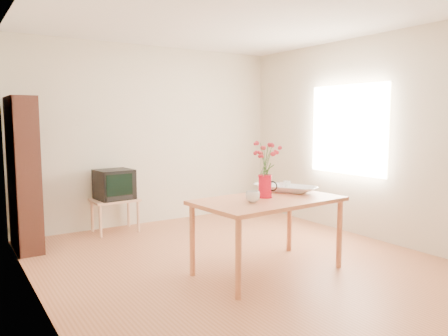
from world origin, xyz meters
TOP-DOWN VIEW (x-y plane):
  - room at (0.03, 0.00)m, footprint 4.50×4.50m
  - table at (0.09, -0.38)m, footprint 1.53×0.95m
  - tv_stand at (-0.70, 1.97)m, footprint 0.60×0.45m
  - bookshelf at (-1.85, 1.75)m, footprint 0.28×0.70m
  - pitcher at (0.10, -0.31)m, footprint 0.15×0.21m
  - flowers at (0.10, -0.31)m, footprint 0.27×0.27m
  - mug at (-0.15, -0.44)m, footprint 0.19×0.19m
  - bowl at (0.49, -0.16)m, footprint 0.62×0.62m
  - teacup_a at (0.45, -0.16)m, footprint 0.08×0.08m
  - teacup_b at (0.54, -0.14)m, footprint 0.10×0.10m
  - television at (-0.70, 1.98)m, footprint 0.50×0.47m

SIDE VIEW (x-z plane):
  - tv_stand at x=-0.70m, z-range 0.16..0.62m
  - television at x=-0.70m, z-range 0.46..0.87m
  - table at x=0.09m, z-range 0.30..1.05m
  - mug at x=-0.15m, z-range 0.75..0.86m
  - bookshelf at x=-1.85m, z-range -0.06..1.74m
  - pitcher at x=0.10m, z-range 0.74..0.98m
  - teacup_a at x=0.45m, z-range 0.89..0.95m
  - teacup_b at x=0.54m, z-range 0.89..0.96m
  - bowl at x=0.49m, z-range 0.75..1.18m
  - flowers at x=0.10m, z-range 0.97..1.35m
  - room at x=0.03m, z-range -0.95..3.55m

